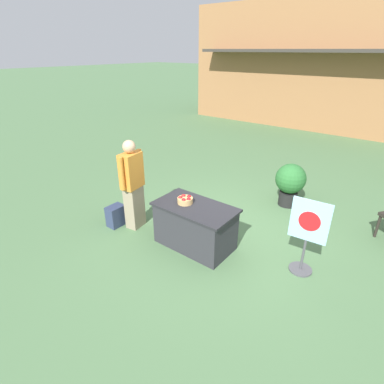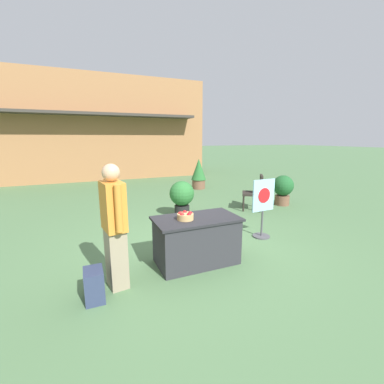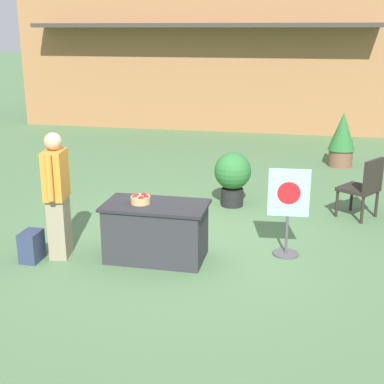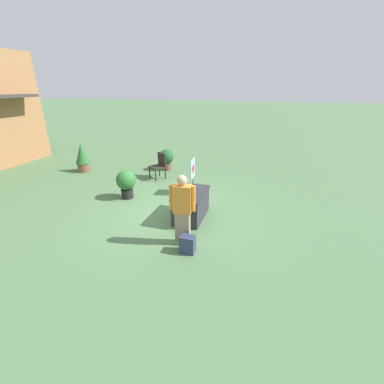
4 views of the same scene
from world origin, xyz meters
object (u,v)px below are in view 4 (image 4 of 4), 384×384
Objects in this scene: person_visitor at (182,210)px; potted_plant_near_right at (126,182)px; apple_basket at (189,193)px; backpack at (188,244)px; poster_board at (193,175)px; display_table at (191,205)px; potted_plant_far_right at (82,157)px; potted_plant_near_left at (167,158)px; patio_chair at (159,164)px.

potted_plant_near_right is at bearing 44.40° from person_visitor.
backpack is (-1.44, -0.41, -0.64)m from apple_basket.
potted_plant_near_right is (-1.04, 2.02, -0.10)m from poster_board.
display_table is 0.80× the size of person_visitor.
display_table is at bearing 0.00° from person_visitor.
potted_plant_far_right reaches higher than potted_plant_near_left.
backpack is at bearing -165.29° from display_table.
potted_plant_near_left is (5.71, 2.87, 0.32)m from backpack.
patio_chair is at bearing -5.70° from potted_plant_near_right.
potted_plant_near_left is (5.39, 2.64, -0.36)m from person_visitor.
backpack is at bearing 64.92° from patio_chair.
backpack is at bearing -153.36° from potted_plant_near_left.
apple_basket is 0.21× the size of potted_plant_far_right.
potted_plant_near_left is 0.97× the size of potted_plant_near_right.
person_visitor reaches higher than apple_basket.
potted_plant_far_right reaches higher than patio_chair.
potted_plant_near_right is at bearing 51.38° from backpack.
potted_plant_near_right reaches higher than backpack.
potted_plant_near_right is (0.91, 2.53, -0.28)m from apple_basket.
potted_plant_near_left is at bearing 17.26° from person_visitor.
apple_basket is 4.94m from potted_plant_near_left.
display_table is at bearing -78.95° from poster_board.
person_visitor is at bearing 35.22° from backpack.
person_visitor is at bearing -126.77° from potted_plant_near_right.
patio_chair is 1.16m from potted_plant_near_left.
apple_basket is (-0.20, -0.02, 0.45)m from display_table.
poster_board and potted_plant_far_right have the same top height.
poster_board reaches higher than display_table.
apple_basket is 0.21× the size of poster_board.
display_table is at bearing -149.10° from potted_plant_near_left.
display_table is 1.83m from poster_board.
potted_plant_near_right is (-2.05, -3.39, -0.09)m from potted_plant_far_right.
potted_plant_near_right is at bearing 178.73° from potted_plant_near_left.
patio_chair is 0.83× the size of potted_plant_far_right.
person_visitor is (-1.12, -0.19, 0.05)m from apple_basket.
potted_plant_far_right is at bearing 110.82° from potted_plant_near_left.
poster_board is at bearing -100.54° from potted_plant_far_right.
potted_plant_near_left is at bearing 30.90° from display_table.
potted_plant_near_right is at bearing -121.16° from potted_plant_far_right.
person_visitor is 3.41m from potted_plant_near_right.
potted_plant_near_left is at bearing 26.64° from backpack.
apple_basket is 0.26× the size of patio_chair.
potted_plant_near_left reaches higher than display_table.
display_table is 1.71m from backpack.
display_table is 3.72m from patio_chair.
potted_plant_far_right is at bearing 58.84° from potted_plant_near_right.
backpack is (-0.32, -0.23, -0.69)m from person_visitor.
patio_chair is at bearing 38.04° from display_table.
person_visitor is 0.79m from backpack.
poster_board is 2.27m from potted_plant_near_right.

